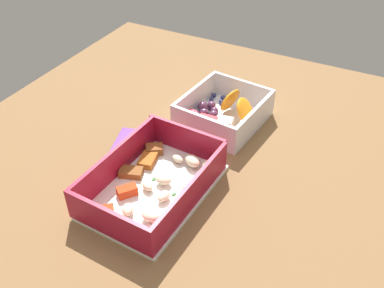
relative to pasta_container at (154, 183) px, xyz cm
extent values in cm
cube|color=brown|center=(12.27, -0.22, -2.70)|extent=(80.00, 80.00, 2.00)
cube|color=white|center=(-0.10, -0.01, -1.40)|extent=(21.78, 15.28, 0.60)
cube|color=maroon|center=(-10.29, 0.56, 1.39)|extent=(1.39, 14.14, 4.98)
cube|color=maroon|center=(10.10, -0.58, 1.39)|extent=(1.39, 14.14, 4.98)
cube|color=maroon|center=(0.28, 6.74, 1.39)|extent=(19.83, 1.71, 4.98)
cube|color=maroon|center=(-0.47, -6.77, 1.39)|extent=(19.83, 1.71, 4.98)
ellipsoid|color=beige|center=(1.56, -0.78, -0.25)|extent=(2.25, 2.78, 1.22)
ellipsoid|color=beige|center=(7.32, -2.77, -0.06)|extent=(3.20, 3.58, 1.48)
ellipsoid|color=beige|center=(-3.09, -4.96, -0.20)|extent=(2.67, 1.96, 1.28)
ellipsoid|color=beige|center=(-5.93, 0.68, -0.30)|extent=(2.78, 2.58, 1.14)
ellipsoid|color=beige|center=(7.41, -5.50, -0.14)|extent=(3.17, 3.34, 1.37)
ellipsoid|color=beige|center=(-5.62, -2.83, -0.17)|extent=(1.97, 2.73, 1.33)
ellipsoid|color=beige|center=(-0.52, 0.78, -0.36)|extent=(2.29, 2.54, 1.05)
ellipsoid|color=beige|center=(-8.10, -0.61, -0.40)|extent=(2.44, 2.25, 1.00)
ellipsoid|color=beige|center=(7.07, 0.22, -0.35)|extent=(2.28, 2.56, 1.06)
ellipsoid|color=beige|center=(-8.67, -2.94, -0.36)|extent=(2.41, 1.97, 1.05)
ellipsoid|color=beige|center=(-1.31, -2.49, -0.32)|extent=(2.38, 1.78, 1.12)
ellipsoid|color=beige|center=(1.92, -4.92, -0.34)|extent=(2.03, 2.47, 1.07)
cube|color=brown|center=(1.02, 4.73, -0.54)|extent=(3.23, 4.07, 1.10)
cube|color=red|center=(-8.09, 2.73, -0.53)|extent=(4.12, 4.03, 1.13)
cube|color=#AD5B1E|center=(4.72, 4.01, -0.56)|extent=(3.94, 3.07, 1.07)
cube|color=brown|center=(7.47, 4.40, -0.45)|extent=(3.28, 3.49, 1.29)
cube|color=red|center=(-2.84, 2.86, -0.38)|extent=(3.31, 3.09, 1.44)
cube|color=#387A33|center=(0.42, -5.12, -1.00)|extent=(0.60, 0.40, 0.20)
cube|color=#387A33|center=(0.25, -3.26, -1.00)|extent=(0.60, 0.40, 0.20)
cube|color=#387A33|center=(1.72, 1.04, -1.00)|extent=(0.60, 0.40, 0.20)
cube|color=#387A33|center=(3.68, -4.47, -1.00)|extent=(0.60, 0.40, 0.20)
cube|color=white|center=(21.50, -1.80, -1.40)|extent=(16.09, 14.57, 0.60)
cube|color=white|center=(14.46, -1.03, 1.22)|extent=(2.01, 13.04, 4.64)
cube|color=white|center=(28.54, -2.56, 1.22)|extent=(2.01, 13.04, 4.64)
cube|color=white|center=(22.17, 4.39, 1.22)|extent=(13.55, 2.06, 4.64)
cube|color=white|center=(20.82, -7.99, 1.22)|extent=(13.55, 2.06, 4.64)
ellipsoid|color=orange|center=(24.13, -1.87, 1.53)|extent=(5.44, 4.07, 5.05)
ellipsoid|color=orange|center=(22.24, -5.58, 1.45)|extent=(5.11, 4.08, 4.89)
cube|color=#F4EACC|center=(19.19, -2.93, -0.21)|extent=(2.67, 3.27, 1.77)
cube|color=red|center=(16.42, -4.00, -0.17)|extent=(2.85, 3.46, 1.84)
cube|color=red|center=(17.81, -0.48, -0.12)|extent=(2.65, 3.41, 1.96)
sphere|color=#562D4C|center=(22.19, 0.32, -0.36)|extent=(1.47, 1.47, 1.47)
sphere|color=#562D4C|center=(22.14, 2.72, -0.11)|extent=(1.98, 1.98, 1.98)
sphere|color=#562D4C|center=(20.45, 1.60, -0.21)|extent=(1.77, 1.77, 1.77)
sphere|color=#562D4C|center=(20.68, -0.57, -0.20)|extent=(1.79, 1.79, 1.79)
sphere|color=#562D4C|center=(23.51, 1.56, -0.28)|extent=(1.64, 1.64, 1.64)
cone|color=red|center=(17.55, 2.88, 0.00)|extent=(2.75, 2.75, 2.20)
sphere|color=navy|center=(27.24, 0.77, -0.53)|extent=(1.13, 1.13, 1.13)
sphere|color=navy|center=(25.96, 0.64, -0.62)|extent=(0.96, 0.96, 0.96)
sphere|color=navy|center=(25.92, 2.69, -0.62)|extent=(0.96, 0.96, 0.96)
sphere|color=navy|center=(27.56, 2.90, -0.63)|extent=(0.93, 0.93, 0.93)
sphere|color=navy|center=(27.26, -0.35, -0.64)|extent=(0.92, 0.92, 0.92)
cube|color=#51197A|center=(7.21, 10.51, -1.10)|extent=(7.39, 4.22, 1.20)
camera|label=1|loc=(-39.21, -26.55, 44.40)|focal=40.61mm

